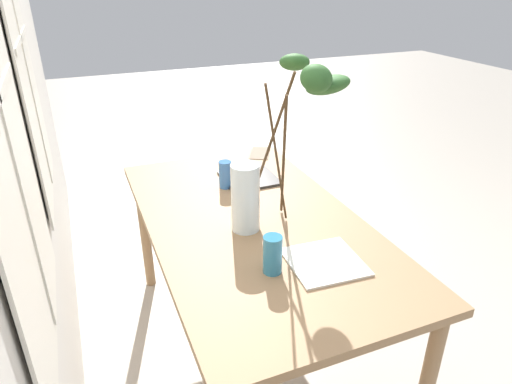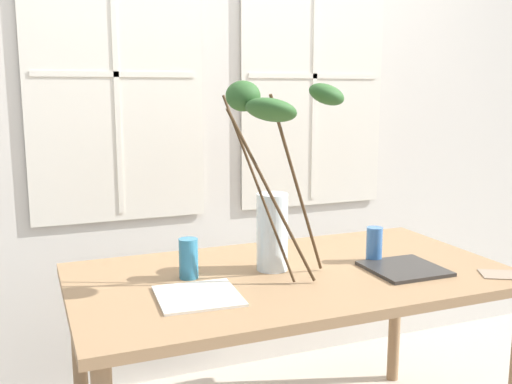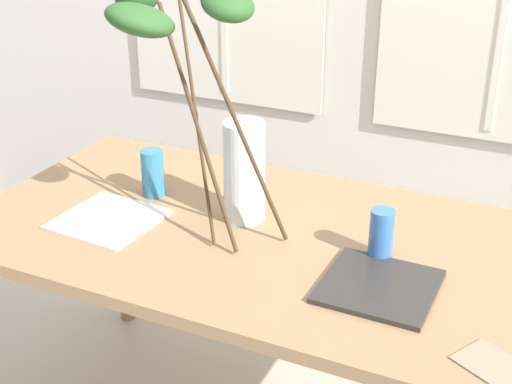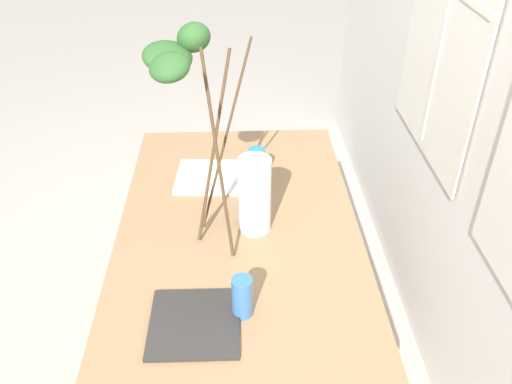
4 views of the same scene
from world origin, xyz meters
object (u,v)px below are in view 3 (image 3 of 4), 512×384
at_px(drinking_glass_blue_left, 153,173).
at_px(plate_square_left, 108,219).
at_px(vase_with_branches, 211,113).
at_px(dining_table, 253,255).
at_px(plate_square_right, 379,286).
at_px(drinking_glass_blue_right, 381,234).

height_order(drinking_glass_blue_left, plate_square_left, drinking_glass_blue_left).
relative_size(vase_with_branches, drinking_glass_blue_left, 4.93).
bearing_deg(vase_with_branches, plate_square_left, -165.78).
height_order(dining_table, plate_square_right, plate_square_right).
relative_size(dining_table, plate_square_right, 6.07).
height_order(dining_table, drinking_glass_blue_right, drinking_glass_blue_right).
height_order(dining_table, drinking_glass_blue_left, drinking_glass_blue_left).
xyz_separation_m(vase_with_branches, plate_square_left, (-0.30, -0.08, -0.33)).
height_order(vase_with_branches, plate_square_right, vase_with_branches).
relative_size(dining_table, drinking_glass_blue_right, 11.76).
relative_size(dining_table, plate_square_left, 6.08).
bearing_deg(plate_square_right, drinking_glass_blue_right, 105.86).
distance_m(drinking_glass_blue_left, drinking_glass_blue_right, 0.72).
relative_size(drinking_glass_blue_left, plate_square_right, 0.55).
bearing_deg(plate_square_right, vase_with_branches, 169.64).
xyz_separation_m(drinking_glass_blue_left, plate_square_left, (-0.02, -0.20, -0.07)).
xyz_separation_m(dining_table, plate_square_left, (-0.39, -0.12, 0.08)).
bearing_deg(vase_with_branches, plate_square_right, -10.36).
bearing_deg(dining_table, plate_square_left, -162.87).
distance_m(dining_table, plate_square_right, 0.42).
bearing_deg(drinking_glass_blue_right, dining_table, -179.12).
xyz_separation_m(dining_table, vase_with_branches, (-0.10, -0.05, 0.41)).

